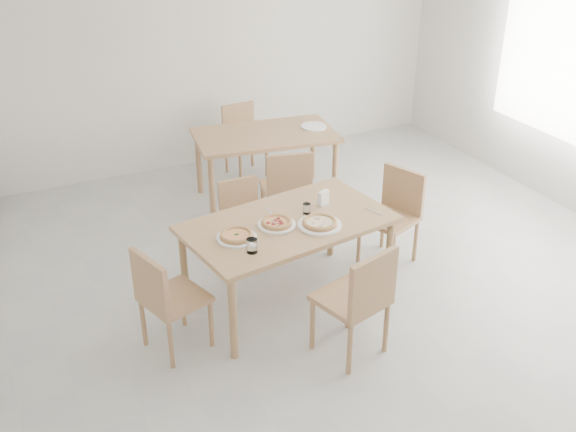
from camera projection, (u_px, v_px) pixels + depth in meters
name	position (u px, v px, depth m)	size (l,w,h in m)	color
main_table	(288.00, 230.00, 5.38)	(1.76, 1.16, 0.75)	tan
chair_south	(360.00, 296.00, 4.81)	(0.56, 0.56, 0.91)	tan
chair_north	(243.00, 215.00, 6.10)	(0.38, 0.38, 0.77)	tan
chair_west	(165.00, 295.00, 4.88)	(0.53, 0.53, 0.86)	tan
chair_east	(395.00, 210.00, 6.06)	(0.56, 0.56, 0.87)	tan
plate_margherita	(237.00, 238.00, 5.09)	(0.31, 0.31, 0.02)	white
plate_mushroom	(320.00, 225.00, 5.27)	(0.35, 0.35, 0.02)	white
plate_pepperoni	(277.00, 225.00, 5.27)	(0.30, 0.30, 0.02)	white
pizza_margherita	(237.00, 235.00, 5.08)	(0.33, 0.33, 0.03)	tan
pizza_mushroom	(320.00, 222.00, 5.26)	(0.30, 0.30, 0.03)	tan
pizza_pepperoni	(277.00, 222.00, 5.26)	(0.28, 0.28, 0.03)	tan
tumbler_a	(252.00, 246.00, 4.90)	(0.08, 0.08, 0.11)	white
tumbler_b	(307.00, 209.00, 5.45)	(0.06, 0.06, 0.09)	white
napkin_holder	(323.00, 199.00, 5.57)	(0.13, 0.10, 0.13)	silver
fork_a	(373.00, 212.00, 5.48)	(0.02, 0.19, 0.01)	silver
fork_b	(270.00, 211.00, 5.49)	(0.02, 0.19, 0.01)	silver
second_table	(265.00, 141.00, 7.11)	(1.57, 1.03, 0.75)	tan
chair_back_s	(287.00, 185.00, 6.49)	(0.52, 0.52, 0.88)	tan
chair_back_n	(243.00, 134.00, 7.81)	(0.44, 0.44, 0.82)	tan
plate_empty	(314.00, 126.00, 7.23)	(0.28, 0.28, 0.02)	white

